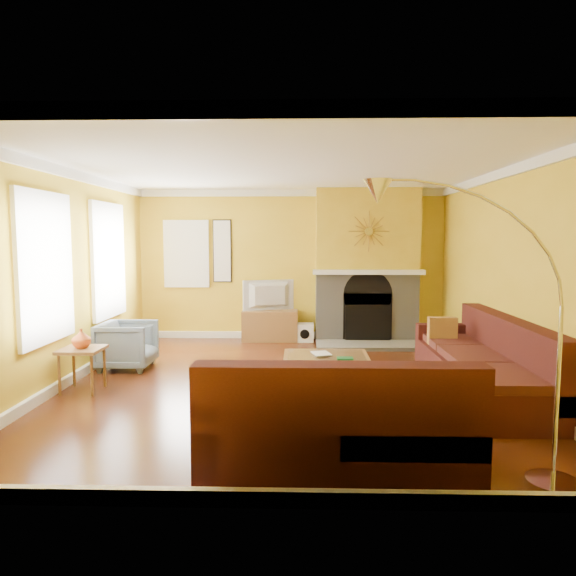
{
  "coord_description": "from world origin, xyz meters",
  "views": [
    {
      "loc": [
        0.2,
        -6.32,
        1.83
      ],
      "look_at": [
        0.02,
        0.4,
        1.18
      ],
      "focal_mm": 32.0,
      "sensor_mm": 36.0,
      "label": 1
    }
  ],
  "objects_px": {
    "coffee_table": "(326,374)",
    "armchair": "(127,345)",
    "sectional_sofa": "(381,365)",
    "side_table": "(83,370)",
    "arc_lamp": "(475,338)",
    "media_console": "(270,325)"
  },
  "relations": [
    {
      "from": "coffee_table",
      "to": "armchair",
      "type": "xyz_separation_m",
      "value": [
        -2.75,
        1.0,
        0.13
      ]
    },
    {
      "from": "sectional_sofa",
      "to": "side_table",
      "type": "bearing_deg",
      "value": 172.82
    },
    {
      "from": "coffee_table",
      "to": "arc_lamp",
      "type": "xyz_separation_m",
      "value": [
        0.94,
        -2.37,
        0.91
      ]
    },
    {
      "from": "sectional_sofa",
      "to": "media_console",
      "type": "xyz_separation_m",
      "value": [
        -1.43,
        3.58,
        -0.18
      ]
    },
    {
      "from": "armchair",
      "to": "side_table",
      "type": "distance_m",
      "value": 1.11
    },
    {
      "from": "sectional_sofa",
      "to": "armchair",
      "type": "xyz_separation_m",
      "value": [
        -3.32,
        1.53,
        -0.12
      ]
    },
    {
      "from": "media_console",
      "to": "side_table",
      "type": "xyz_separation_m",
      "value": [
        -2.06,
        -3.14,
        -0.01
      ]
    },
    {
      "from": "sectional_sofa",
      "to": "side_table",
      "type": "distance_m",
      "value": 3.52
    },
    {
      "from": "sectional_sofa",
      "to": "arc_lamp",
      "type": "relative_size",
      "value": 1.69
    },
    {
      "from": "media_console",
      "to": "sectional_sofa",
      "type": "bearing_deg",
      "value": -68.16
    },
    {
      "from": "sectional_sofa",
      "to": "coffee_table",
      "type": "bearing_deg",
      "value": 136.99
    },
    {
      "from": "side_table",
      "to": "arc_lamp",
      "type": "height_order",
      "value": "arc_lamp"
    },
    {
      "from": "sectional_sofa",
      "to": "armchair",
      "type": "relative_size",
      "value": 5.14
    },
    {
      "from": "coffee_table",
      "to": "arc_lamp",
      "type": "relative_size",
      "value": 0.46
    },
    {
      "from": "media_console",
      "to": "armchair",
      "type": "xyz_separation_m",
      "value": [
        -1.89,
        -2.05,
        0.06
      ]
    },
    {
      "from": "media_console",
      "to": "side_table",
      "type": "height_order",
      "value": "media_console"
    },
    {
      "from": "sectional_sofa",
      "to": "media_console",
      "type": "relative_size",
      "value": 3.82
    },
    {
      "from": "media_console",
      "to": "arc_lamp",
      "type": "relative_size",
      "value": 0.44
    },
    {
      "from": "media_console",
      "to": "arc_lamp",
      "type": "distance_m",
      "value": 5.78
    },
    {
      "from": "coffee_table",
      "to": "media_console",
      "type": "relative_size",
      "value": 1.05
    },
    {
      "from": "armchair",
      "to": "side_table",
      "type": "relative_size",
      "value": 1.39
    },
    {
      "from": "armchair",
      "to": "media_console",
      "type": "bearing_deg",
      "value": -42.68
    }
  ]
}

